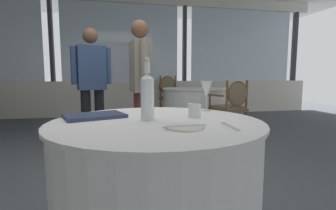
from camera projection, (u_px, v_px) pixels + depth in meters
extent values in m
plane|color=#4C5156|center=(130.00, 181.00, 2.31)|extent=(13.89, 13.89, 0.00)
cube|color=silver|center=(122.00, 98.00, 6.16)|extent=(10.11, 0.12, 0.85)
cube|color=silver|center=(121.00, 43.00, 6.02)|extent=(2.79, 0.02, 1.86)
cube|color=#333338|center=(51.00, 41.00, 5.70)|extent=(0.08, 0.14, 1.86)
cube|color=silver|center=(242.00, 46.00, 6.63)|extent=(2.79, 0.02, 1.86)
cube|color=#333338|center=(185.00, 44.00, 6.31)|extent=(0.08, 0.14, 1.86)
cube|color=#333338|center=(294.00, 47.00, 6.92)|extent=(0.08, 0.14, 1.86)
cylinder|color=white|center=(156.00, 122.00, 1.34)|extent=(1.14, 1.14, 0.02)
cylinder|color=white|center=(157.00, 187.00, 1.38)|extent=(1.10, 1.10, 0.72)
cylinder|color=silver|center=(185.00, 127.00, 1.13)|extent=(0.17, 0.17, 0.01)
cube|color=silver|center=(185.00, 126.00, 1.13)|extent=(0.21, 0.04, 0.00)
cube|color=silver|center=(230.00, 127.00, 1.16)|extent=(0.03, 0.19, 0.00)
cylinder|color=white|center=(147.00, 100.00, 1.33)|extent=(0.07, 0.07, 0.22)
cone|color=white|center=(147.00, 76.00, 1.32)|extent=(0.07, 0.07, 0.03)
cylinder|color=white|center=(147.00, 67.00, 1.31)|extent=(0.03, 0.03, 0.06)
sphere|color=silver|center=(147.00, 59.00, 1.31)|extent=(0.03, 0.03, 0.03)
cylinder|color=white|center=(206.00, 111.00, 1.70)|extent=(0.06, 0.06, 0.00)
cylinder|color=white|center=(206.00, 104.00, 1.70)|extent=(0.01, 0.01, 0.08)
cone|color=white|center=(207.00, 90.00, 1.69)|extent=(0.09, 0.09, 0.12)
cylinder|color=white|center=(194.00, 110.00, 1.44)|extent=(0.07, 0.07, 0.08)
cube|color=#2D3856|center=(95.00, 116.00, 1.43)|extent=(0.38, 0.32, 0.02)
cylinder|color=white|center=(195.00, 89.00, 4.92)|extent=(1.29, 1.29, 0.02)
cylinder|color=white|center=(195.00, 107.00, 4.96)|extent=(1.26, 1.26, 0.72)
cube|color=brown|center=(228.00, 110.00, 4.08)|extent=(0.57, 0.57, 0.05)
cube|color=#75664C|center=(228.00, 107.00, 4.07)|extent=(0.52, 0.52, 0.04)
cylinder|color=brown|center=(210.00, 122.00, 4.19)|extent=(0.04, 0.04, 0.40)
cylinder|color=brown|center=(229.00, 120.00, 4.37)|extent=(0.04, 0.04, 0.40)
cylinder|color=brown|center=(226.00, 126.00, 3.84)|extent=(0.04, 0.04, 0.40)
cylinder|color=brown|center=(245.00, 124.00, 4.02)|extent=(0.04, 0.04, 0.40)
cylinder|color=brown|center=(227.00, 96.00, 3.78)|extent=(0.04, 0.04, 0.46)
cylinder|color=brown|center=(247.00, 95.00, 3.96)|extent=(0.04, 0.04, 0.46)
ellipsoid|color=#75664C|center=(238.00, 94.00, 3.86)|extent=(0.39, 0.15, 0.39)
torus|color=brown|center=(238.00, 94.00, 3.86)|extent=(0.39, 0.14, 0.40)
cube|color=brown|center=(215.00, 95.00, 3.96)|extent=(0.14, 0.36, 0.03)
cylinder|color=brown|center=(210.00, 101.00, 4.09)|extent=(0.03, 0.03, 0.22)
cube|color=brown|center=(239.00, 94.00, 4.18)|extent=(0.14, 0.36, 0.03)
cylinder|color=brown|center=(233.00, 100.00, 4.32)|extent=(0.03, 0.03, 0.22)
cube|color=brown|center=(172.00, 99.00, 5.82)|extent=(0.57, 0.57, 0.05)
cube|color=#75664C|center=(172.00, 97.00, 5.82)|extent=(0.52, 0.52, 0.04)
cylinder|color=brown|center=(183.00, 109.00, 5.76)|extent=(0.04, 0.04, 0.42)
cylinder|color=brown|center=(168.00, 110.00, 5.58)|extent=(0.04, 0.04, 0.42)
cylinder|color=brown|center=(175.00, 107.00, 6.12)|extent=(0.04, 0.04, 0.42)
cylinder|color=brown|center=(161.00, 108.00, 5.94)|extent=(0.04, 0.04, 0.42)
cylinder|color=brown|center=(175.00, 86.00, 6.06)|extent=(0.04, 0.04, 0.52)
cylinder|color=brown|center=(160.00, 87.00, 5.88)|extent=(0.04, 0.04, 0.52)
ellipsoid|color=#75664C|center=(168.00, 85.00, 5.98)|extent=(0.39, 0.15, 0.43)
torus|color=brown|center=(168.00, 85.00, 5.98)|extent=(0.44, 0.15, 0.45)
cube|color=brown|center=(182.00, 88.00, 5.89)|extent=(0.14, 0.36, 0.03)
cylinder|color=brown|center=(185.00, 93.00, 5.78)|extent=(0.03, 0.03, 0.22)
cube|color=brown|center=(163.00, 89.00, 5.67)|extent=(0.14, 0.36, 0.03)
cylinder|color=brown|center=(165.00, 94.00, 5.55)|extent=(0.03, 0.03, 0.22)
cylinder|color=brown|center=(139.00, 123.00, 3.06)|extent=(0.13, 0.13, 0.79)
cylinder|color=brown|center=(143.00, 126.00, 2.89)|extent=(0.13, 0.13, 0.79)
cube|color=gray|center=(140.00, 67.00, 2.89)|extent=(0.25, 0.38, 0.59)
sphere|color=brown|center=(140.00, 29.00, 2.84)|extent=(0.20, 0.20, 0.20)
cylinder|color=gray|center=(136.00, 65.00, 3.09)|extent=(0.09, 0.09, 0.50)
cylinder|color=gray|center=(145.00, 63.00, 2.68)|extent=(0.09, 0.09, 0.50)
cylinder|color=black|center=(86.00, 119.00, 3.39)|extent=(0.13, 0.13, 0.79)
cylinder|color=black|center=(100.00, 118.00, 3.47)|extent=(0.13, 0.13, 0.79)
cube|color=#334770|center=(91.00, 68.00, 3.35)|extent=(0.40, 0.29, 0.59)
sphere|color=brown|center=(90.00, 36.00, 3.30)|extent=(0.20, 0.20, 0.20)
cylinder|color=#334770|center=(74.00, 65.00, 3.25)|extent=(0.09, 0.09, 0.50)
cylinder|color=#334770|center=(108.00, 66.00, 3.44)|extent=(0.09, 0.09, 0.50)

